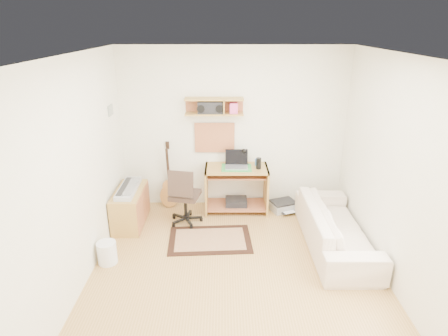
{
  "coord_description": "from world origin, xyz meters",
  "views": [
    {
      "loc": [
        -0.16,
        -3.94,
        2.9
      ],
      "look_at": [
        -0.15,
        1.05,
        1.0
      ],
      "focal_mm": 30.61,
      "sensor_mm": 36.0,
      "label": 1
    }
  ],
  "objects_px": {
    "task_chair": "(185,195)",
    "sofa": "(336,221)",
    "printer": "(283,205)",
    "cabinet": "(130,207)",
    "desk": "(236,189)"
  },
  "relations": [
    {
      "from": "task_chair",
      "to": "sofa",
      "type": "distance_m",
      "value": 2.22
    },
    {
      "from": "task_chair",
      "to": "sofa",
      "type": "xyz_separation_m",
      "value": [
        2.12,
        -0.66,
        -0.08
      ]
    },
    {
      "from": "printer",
      "to": "cabinet",
      "type": "bearing_deg",
      "value": 168.55
    },
    {
      "from": "task_chair",
      "to": "sofa",
      "type": "relative_size",
      "value": 0.48
    },
    {
      "from": "task_chair",
      "to": "printer",
      "type": "bearing_deg",
      "value": 26.39
    },
    {
      "from": "task_chair",
      "to": "printer",
      "type": "distance_m",
      "value": 1.66
    },
    {
      "from": "desk",
      "to": "task_chair",
      "type": "relative_size",
      "value": 1.08
    },
    {
      "from": "cabinet",
      "to": "sofa",
      "type": "xyz_separation_m",
      "value": [
        2.96,
        -0.63,
        0.11
      ]
    },
    {
      "from": "task_chair",
      "to": "printer",
      "type": "relative_size",
      "value": 2.31
    },
    {
      "from": "desk",
      "to": "cabinet",
      "type": "bearing_deg",
      "value": -164.83
    },
    {
      "from": "task_chair",
      "to": "cabinet",
      "type": "height_order",
      "value": "task_chair"
    },
    {
      "from": "desk",
      "to": "sofa",
      "type": "xyz_separation_m",
      "value": [
        1.33,
        -1.07,
        0.01
      ]
    },
    {
      "from": "desk",
      "to": "printer",
      "type": "height_order",
      "value": "desk"
    },
    {
      "from": "desk",
      "to": "printer",
      "type": "distance_m",
      "value": 0.83
    },
    {
      "from": "sofa",
      "to": "cabinet",
      "type": "bearing_deg",
      "value": 78.0
    }
  ]
}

